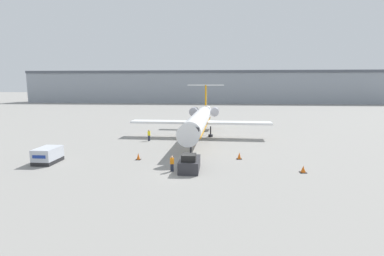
{
  "coord_description": "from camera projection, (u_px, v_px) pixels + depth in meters",
  "views": [
    {
      "loc": [
        3.24,
        -29.88,
        9.14
      ],
      "look_at": [
        0.0,
        10.3,
        3.22
      ],
      "focal_mm": 28.0,
      "sensor_mm": 36.0,
      "label": 1
    }
  ],
  "objects": [
    {
      "name": "airplane_main",
      "position": [
        200.0,
        119.0,
        51.34
      ],
      "size": [
        24.22,
        32.92,
        9.04
      ],
      "color": "white",
      "rests_on": "ground"
    },
    {
      "name": "traffic_cone_left",
      "position": [
        138.0,
        157.0,
        36.49
      ],
      "size": [
        0.6,
        0.6,
        0.81
      ],
      "color": "black",
      "rests_on": "ground"
    },
    {
      "name": "worker_near_tug",
      "position": [
        172.0,
        163.0,
        31.52
      ],
      "size": [
        0.4,
        0.24,
        1.68
      ],
      "color": "#232838",
      "rests_on": "ground"
    },
    {
      "name": "luggage_cart",
      "position": [
        48.0,
        155.0,
        34.96
      ],
      "size": [
        2.18,
        3.48,
        1.81
      ],
      "color": "#232326",
      "rests_on": "ground"
    },
    {
      "name": "traffic_cone_right",
      "position": [
        239.0,
        156.0,
        36.79
      ],
      "size": [
        0.65,
        0.65,
        0.83
      ],
      "color": "black",
      "rests_on": "ground"
    },
    {
      "name": "ground_plane",
      "position": [
        184.0,
        173.0,
        31.06
      ],
      "size": [
        600.0,
        600.0,
        0.0
      ],
      "primitive_type": "plane",
      "color": "gray"
    },
    {
      "name": "pushback_tug",
      "position": [
        190.0,
        164.0,
        31.94
      ],
      "size": [
        2.1,
        4.21,
        1.96
      ],
      "color": "#2D2D33",
      "rests_on": "ground"
    },
    {
      "name": "traffic_cone_mid",
      "position": [
        303.0,
        169.0,
        31.16
      ],
      "size": [
        0.7,
        0.7,
        0.73
      ],
      "color": "black",
      "rests_on": "ground"
    },
    {
      "name": "terminal_building",
      "position": [
        210.0,
        87.0,
        148.26
      ],
      "size": [
        180.0,
        16.8,
        15.57
      ],
      "color": "#8C939E",
      "rests_on": "ground"
    },
    {
      "name": "worker_by_wing",
      "position": [
        149.0,
        135.0,
        48.55
      ],
      "size": [
        0.4,
        0.26,
        1.85
      ],
      "color": "#232838",
      "rests_on": "ground"
    }
  ]
}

